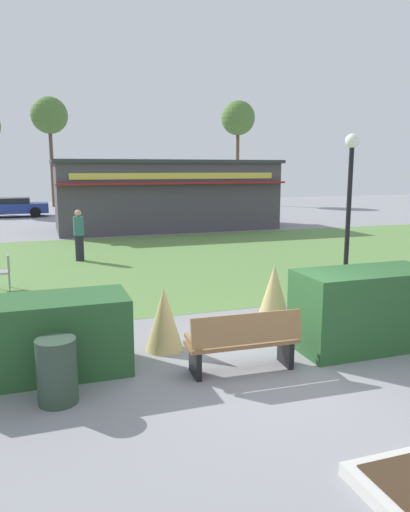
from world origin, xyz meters
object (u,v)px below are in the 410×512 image
(lamppost_mid, at_px, (350,191))
(cafe_chair_east, at_px, (4,269))
(park_bench, at_px, (243,341))
(person_strolling, at_px, (79,235))
(food_kiosk, at_px, (165,194))
(tree_center_bg, at_px, (238,119))
(trash_bin, at_px, (57,371))
(tree_right_bg, at_px, (49,116))
(parked_car_west_slot, at_px, (13,207))

(lamppost_mid, xyz_separation_m, cafe_chair_east, (-8.42, 2.35, -1.93))
(park_bench, distance_m, lamppost_mid, 6.63)
(person_strolling, bearing_deg, food_kiosk, 16.85)
(cafe_chair_east, bearing_deg, person_strolling, 58.17)
(cafe_chair_east, bearing_deg, park_bench, -60.54)
(park_bench, height_order, tree_center_bg, tree_center_bg)
(person_strolling, bearing_deg, trash_bin, -136.84)
(park_bench, bearing_deg, food_kiosk, 79.60)
(park_bench, xyz_separation_m, food_kiosk, (3.24, 17.67, 1.24))
(park_bench, distance_m, tree_center_bg, 35.07)
(park_bench, xyz_separation_m, tree_right_bg, (-1.77, 34.03, 6.46))
(person_strolling, relative_size, parked_car_west_slot, 0.40)
(trash_bin, relative_size, food_kiosk, 0.08)
(trash_bin, relative_size, tree_right_bg, 0.10)
(park_bench, distance_m, tree_right_bg, 34.68)
(food_kiosk, bearing_deg, park_bench, -100.40)
(food_kiosk, bearing_deg, lamppost_mid, -83.79)
(lamppost_mid, relative_size, cafe_chair_east, 4.36)
(trash_bin, distance_m, parked_car_west_slot, 26.58)
(cafe_chair_east, xyz_separation_m, parked_car_west_slot, (-0.74, 19.82, 0.12))
(cafe_chair_east, xyz_separation_m, tree_center_bg, (16.75, 25.32, 6.48))
(food_kiosk, height_order, cafe_chair_east, food_kiosk)
(park_bench, relative_size, tree_right_bg, 0.20)
(parked_car_west_slot, distance_m, tree_right_bg, 10.24)
(trash_bin, height_order, cafe_chair_east, cafe_chair_east)
(cafe_chair_east, height_order, parked_car_west_slot, parked_car_west_slot)
(trash_bin, bearing_deg, park_bench, 2.46)
(park_bench, distance_m, cafe_chair_east, 7.56)
(parked_car_west_slot, relative_size, tree_center_bg, 0.50)
(cafe_chair_east, relative_size, tree_right_bg, 0.11)
(park_bench, distance_m, parked_car_west_slot, 26.78)
(trash_bin, height_order, person_strolling, person_strolling)
(food_kiosk, distance_m, tree_right_bg, 17.89)
(lamppost_mid, relative_size, trash_bin, 4.46)
(park_bench, xyz_separation_m, trash_bin, (-2.67, -0.11, -0.05))
(parked_car_west_slot, height_order, tree_right_bg, tree_right_bg)
(park_bench, relative_size, cafe_chair_east, 1.93)
(parked_car_west_slot, bearing_deg, person_strolling, -80.24)
(person_strolling, bearing_deg, lamppost_mid, -83.01)
(trash_bin, bearing_deg, cafe_chair_east, 98.86)
(trash_bin, distance_m, tree_center_bg, 36.26)
(trash_bin, height_order, food_kiosk, food_kiosk)
(cafe_chair_east, height_order, tree_center_bg, tree_center_bg)
(food_kiosk, distance_m, parked_car_west_slot, 11.69)
(trash_bin, distance_m, cafe_chair_east, 6.78)
(person_strolling, xyz_separation_m, parked_car_west_slot, (-2.83, 16.45, -0.22))
(cafe_chair_east, distance_m, person_strolling, 3.98)
(trash_bin, relative_size, tree_center_bg, 0.10)
(park_bench, xyz_separation_m, tree_center_bg, (13.03, 31.90, 6.52))
(cafe_chair_east, bearing_deg, lamppost_mid, -15.58)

